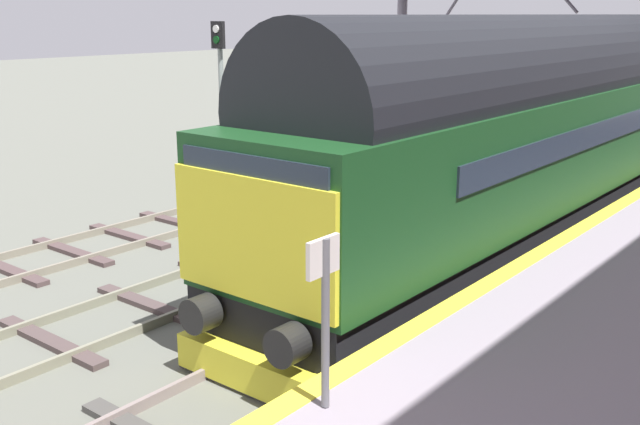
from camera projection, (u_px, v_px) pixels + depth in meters
The scene contains 7 objects.
ground_plane at pixel (435, 291), 13.03m from camera, with size 140.00×140.00×0.00m, color #5F6258.
track_main at pixel (435, 288), 13.01m from camera, with size 2.50×60.00×0.15m.
track_adjacent_west at pixel (293, 251), 15.00m from camera, with size 2.50×60.00×0.15m.
track_adjacent_far_west at pixel (178, 222), 17.12m from camera, with size 2.50×60.00×0.15m.
diesel_locomotive at pixel (540, 124), 15.47m from camera, with size 2.74×17.70×4.68m.
signal_post_far at pixel (221, 86), 20.11m from camera, with size 0.44×0.22×4.51m.
platform_number_sign at pixel (324, 296), 6.93m from camera, with size 0.10×0.44×1.70m.
Camera 1 is at (6.10, -10.79, 4.69)m, focal length 41.75 mm.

